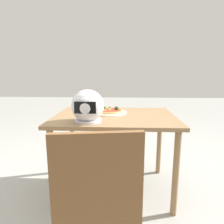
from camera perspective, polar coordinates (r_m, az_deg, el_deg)
name	(u,v)px	position (r m, az deg, el deg)	size (l,w,h in m)	color
ground_plane	(114,188)	(2.10, 0.70, -21.02)	(14.00, 14.00, 0.00)	#9E9E99
dining_table	(115,125)	(1.84, 0.75, -3.81)	(1.09, 0.80, 0.74)	olive
pizza_plate	(110,112)	(1.92, -0.72, -0.09)	(0.32, 0.32, 0.01)	white
pizza	(110,110)	(1.92, -0.69, 0.46)	(0.26, 0.26, 0.05)	tan
motorcycle_helmet	(88,107)	(1.57, -6.96, 1.55)	(0.26, 0.26, 0.26)	silver
chair_far	(97,206)	(1.05, -4.21, -25.16)	(0.45, 0.45, 0.90)	brown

